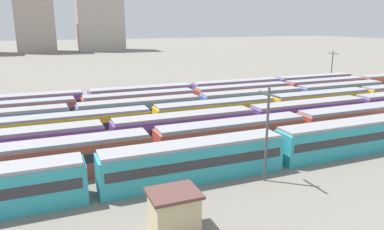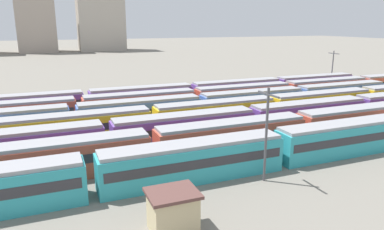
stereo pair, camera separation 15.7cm
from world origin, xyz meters
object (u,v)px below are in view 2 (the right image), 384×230
object	(u,v)px
catenary_pole_0	(266,130)
train_track_6	(192,93)
train_track_0	(194,161)
train_track_5	(243,95)
signal_hut	(173,211)
train_track_1	(299,128)
train_track_2	(308,114)
train_track_4	(200,106)
catenary_pole_1	(332,67)
train_track_3	(364,98)

from	to	relation	value
catenary_pole_0	train_track_6	bearing A→B (deg)	79.53
train_track_0	train_track_5	xyz separation A→B (m)	(20.22, 26.00, 0.00)
catenary_pole_0	signal_hut	world-z (taller)	catenary_pole_0
train_track_1	train_track_2	world-z (taller)	same
train_track_1	train_track_4	distance (m)	17.01
train_track_1	catenary_pole_1	size ratio (longest dim) A/B	8.79
train_track_0	train_track_6	xyz separation A→B (m)	(12.34, 31.20, 0.00)
train_track_1	catenary_pole_1	xyz separation A→B (m)	(31.39, 28.70, 2.87)
train_track_5	signal_hut	xyz separation A→B (m)	(-24.89, -33.50, -0.35)
train_track_0	train_track_1	distance (m)	17.10
train_track_0	catenary_pole_0	size ratio (longest dim) A/B	6.25
train_track_2	train_track_6	xyz separation A→B (m)	(-9.61, 20.80, 0.00)
signal_hut	catenary_pole_0	bearing A→B (deg)	23.79
signal_hut	catenary_pole_1	bearing A→B (deg)	38.33
train_track_5	train_track_6	bearing A→B (deg)	146.55
train_track_4	train_track_6	distance (m)	10.78
train_track_1	train_track_4	xyz separation A→B (m)	(-6.79, 15.60, 0.00)
train_track_3	train_track_5	bearing A→B (deg)	149.84
train_track_3	train_track_6	bearing A→B (deg)	148.81
train_track_2	train_track_6	size ratio (longest dim) A/B	1.25
signal_hut	train_track_6	bearing A→B (deg)	66.27
train_track_2	signal_hut	size ratio (longest dim) A/B	26.00
train_track_2	catenary_pole_1	world-z (taller)	catenary_pole_1
train_track_0	train_track_6	size ratio (longest dim) A/B	0.75
train_track_0	catenary_pole_0	world-z (taller)	catenary_pole_0
catenary_pole_0	signal_hut	xyz separation A→B (m)	(-10.74, -4.73, -3.44)
train_track_1	train_track_5	world-z (taller)	same
catenary_pole_0	catenary_pole_1	size ratio (longest dim) A/B	1.05
train_track_1	catenary_pole_1	distance (m)	42.63
train_track_0	signal_hut	distance (m)	8.84
train_track_3	catenary_pole_1	world-z (taller)	catenary_pole_1
catenary_pole_1	train_track_3	bearing A→B (deg)	-117.61
train_track_0	signal_hut	bearing A→B (deg)	-121.91
train_track_2	catenary_pole_0	size ratio (longest dim) A/B	10.48
train_track_4	train_track_0	bearing A→B (deg)	-114.57
train_track_1	catenary_pole_0	xyz separation A→B (m)	(-10.23, -7.97, 3.09)
catenary_pole_1	train_track_1	bearing A→B (deg)	-137.57
train_track_0	train_track_1	xyz separation A→B (m)	(16.29, 5.20, 0.00)
train_track_5	catenary_pole_1	bearing A→B (deg)	16.05
train_track_4	signal_hut	distance (m)	31.66
train_track_0	train_track_5	size ratio (longest dim) A/B	0.60
train_track_3	train_track_1	bearing A→B (deg)	-154.52
catenary_pole_0	signal_hut	distance (m)	12.23
train_track_0	catenary_pole_1	world-z (taller)	catenary_pole_1
train_track_2	train_track_3	distance (m)	16.98
catenary_pole_1	catenary_pole_0	bearing A→B (deg)	-138.62
train_track_0	catenary_pole_0	distance (m)	7.35
train_track_5	signal_hut	bearing A→B (deg)	-126.61
train_track_1	train_track_3	size ratio (longest dim) A/B	0.66
train_track_3	catenary_pole_1	xyz separation A→B (m)	(9.57, 18.30, 2.87)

